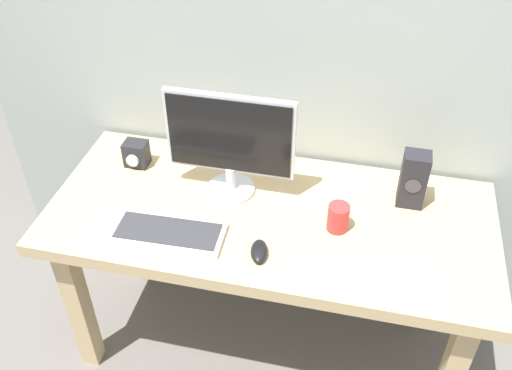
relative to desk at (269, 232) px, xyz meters
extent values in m
plane|color=slate|center=(0.00, 0.00, -0.66)|extent=(6.00, 6.00, 0.00)
cube|color=tan|center=(0.00, 0.00, 0.07)|extent=(1.62, 0.72, 0.05)
cube|color=tan|center=(-0.71, -0.26, -0.30)|extent=(0.07, 0.07, 0.71)
cube|color=tan|center=(-0.71, 0.26, -0.30)|extent=(0.07, 0.07, 0.71)
cube|color=tan|center=(0.71, 0.26, -0.30)|extent=(0.07, 0.07, 0.71)
cylinder|color=silver|center=(-0.17, 0.09, 0.11)|extent=(0.18, 0.18, 0.02)
cylinder|color=silver|center=(-0.17, 0.09, 0.16)|extent=(0.04, 0.04, 0.09)
cube|color=silver|center=(-0.17, 0.10, 0.35)|extent=(0.47, 0.02, 0.32)
cube|color=black|center=(-0.17, 0.09, 0.35)|extent=(0.45, 0.01, 0.29)
cube|color=silver|center=(-0.32, -0.19, 0.11)|extent=(0.39, 0.17, 0.02)
cube|color=#333338|center=(-0.32, -0.19, 0.12)|extent=(0.36, 0.14, 0.00)
ellipsoid|color=black|center=(0.01, -0.21, 0.12)|extent=(0.08, 0.12, 0.03)
cube|color=#232328|center=(0.49, 0.17, 0.21)|extent=(0.09, 0.08, 0.22)
cylinder|color=#3F3F44|center=(0.49, 0.13, 0.21)|extent=(0.06, 0.00, 0.06)
cube|color=#232328|center=(-0.58, 0.17, 0.15)|extent=(0.09, 0.07, 0.10)
cylinder|color=silver|center=(-0.58, 0.13, 0.15)|extent=(0.05, 0.01, 0.05)
cylinder|color=red|center=(0.25, -0.03, 0.15)|extent=(0.08, 0.08, 0.10)
camera|label=1|loc=(0.29, -1.51, 1.49)|focal=39.93mm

